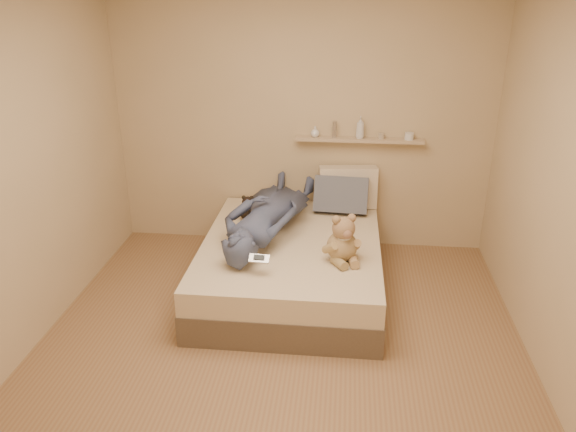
# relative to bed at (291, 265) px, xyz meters

# --- Properties ---
(room) EXTENTS (3.80, 3.80, 3.80)m
(room) POSITION_rel_bed_xyz_m (0.00, -0.93, 1.08)
(room) COLOR olive
(room) RESTS_ON ground
(bed) EXTENTS (1.50, 1.90, 0.45)m
(bed) POSITION_rel_bed_xyz_m (0.00, 0.00, 0.00)
(bed) COLOR brown
(bed) RESTS_ON floor
(game_console) EXTENTS (0.16, 0.07, 0.05)m
(game_console) POSITION_rel_bed_xyz_m (-0.18, -0.60, 0.36)
(game_console) COLOR silver
(game_console) RESTS_ON bed
(teddy_bear) EXTENTS (0.32, 0.33, 0.40)m
(teddy_bear) POSITION_rel_bed_xyz_m (0.43, -0.32, 0.39)
(teddy_bear) COLOR tan
(teddy_bear) RESTS_ON bed
(dark_plush) EXTENTS (0.16, 0.16, 0.25)m
(dark_plush) POSITION_rel_bed_xyz_m (-0.44, 0.40, 0.33)
(dark_plush) COLOR black
(dark_plush) RESTS_ON bed
(pillow_cream) EXTENTS (0.57, 0.26, 0.41)m
(pillow_cream) POSITION_rel_bed_xyz_m (0.46, 0.83, 0.43)
(pillow_cream) COLOR beige
(pillow_cream) RESTS_ON bed
(pillow_grey) EXTENTS (0.52, 0.31, 0.37)m
(pillow_grey) POSITION_rel_bed_xyz_m (0.40, 0.69, 0.40)
(pillow_grey) COLOR slate
(pillow_grey) RESTS_ON bed
(person) EXTENTS (0.89, 1.65, 0.38)m
(person) POSITION_rel_bed_xyz_m (-0.23, 0.15, 0.41)
(person) COLOR #3F4463
(person) RESTS_ON bed
(wall_shelf) EXTENTS (1.20, 0.12, 0.03)m
(wall_shelf) POSITION_rel_bed_xyz_m (0.55, 0.91, 0.88)
(wall_shelf) COLOR tan
(wall_shelf) RESTS_ON wall_back
(shelf_bottles) EXTENTS (0.97, 0.11, 0.21)m
(shelf_bottles) POSITION_rel_bed_xyz_m (0.51, 0.91, 0.96)
(shelf_bottles) COLOR white
(shelf_bottles) RESTS_ON wall_shelf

